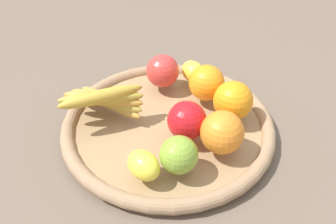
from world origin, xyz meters
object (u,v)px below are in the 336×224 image
(apple_2, at_px, (187,120))
(lemon_1, at_px, (193,72))
(orange_1, at_px, (222,132))
(lemon_0, at_px, (144,165))
(apple_0, at_px, (163,71))
(apple_1, at_px, (179,155))
(banana_bunch, at_px, (104,99))
(orange_0, at_px, (233,101))
(orange_2, at_px, (207,83))

(apple_2, distance_m, lemon_1, 0.19)
(orange_1, xyz_separation_m, lemon_0, (0.06, -0.14, -0.02))
(apple_0, xyz_separation_m, apple_1, (0.26, 0.02, -0.00))
(lemon_1, bearing_deg, apple_1, -10.56)
(banana_bunch, height_order, orange_0, orange_0)
(apple_0, height_order, lemon_1, apple_0)
(orange_1, relative_size, lemon_1, 1.28)
(banana_bunch, xyz_separation_m, orange_2, (-0.05, 0.22, 0.00))
(orange_0, distance_m, apple_0, 0.18)
(banana_bunch, bearing_deg, apple_1, 41.96)
(apple_0, xyz_separation_m, lemon_0, (0.27, -0.04, -0.01))
(orange_1, height_order, orange_0, same)
(apple_1, bearing_deg, apple_0, -175.73)
(orange_2, bearing_deg, lemon_1, -161.96)
(orange_2, xyz_separation_m, apple_0, (-0.05, -0.09, -0.00))
(orange_1, distance_m, lemon_0, 0.16)
(orange_1, xyz_separation_m, apple_0, (-0.21, -0.10, -0.00))
(orange_2, distance_m, lemon_1, 0.07)
(orange_0, height_order, apple_1, orange_0)
(apple_2, bearing_deg, orange_1, 57.39)
(orange_1, bearing_deg, banana_bunch, -116.32)
(orange_1, distance_m, apple_0, 0.24)
(orange_2, bearing_deg, apple_2, -23.56)
(lemon_0, bearing_deg, orange_2, 148.37)
(lemon_0, bearing_deg, apple_1, 101.17)
(apple_2, bearing_deg, orange_0, 118.91)
(apple_2, distance_m, apple_0, 0.18)
(apple_0, distance_m, lemon_1, 0.07)
(lemon_1, bearing_deg, orange_0, 26.56)
(orange_0, bearing_deg, lemon_0, -49.79)
(orange_0, bearing_deg, orange_1, -21.53)
(apple_2, xyz_separation_m, orange_1, (0.04, 0.06, 0.00))
(apple_2, xyz_separation_m, apple_1, (0.09, -0.02, -0.00))
(apple_2, relative_size, apple_0, 1.01)
(apple_1, bearing_deg, apple_2, 166.36)
(banana_bunch, bearing_deg, orange_1, 63.68)
(apple_2, height_order, banana_bunch, banana_bunch)
(banana_bunch, xyz_separation_m, orange_1, (0.11, 0.22, 0.00))
(apple_0, bearing_deg, apple_2, 13.08)
(orange_1, relative_size, apple_1, 1.18)
(orange_1, distance_m, lemon_1, 0.23)
(orange_0, xyz_separation_m, apple_0, (-0.12, -0.14, -0.00))
(lemon_1, bearing_deg, banana_bunch, -58.68)
(banana_bunch, bearing_deg, lemon_0, 25.36)
(banana_bunch, height_order, orange_1, orange_1)
(orange_1, relative_size, apple_0, 1.08)
(apple_2, height_order, orange_1, orange_1)
(orange_1, xyz_separation_m, orange_2, (-0.16, -0.01, -0.00))
(banana_bunch, xyz_separation_m, orange_0, (0.02, 0.26, 0.00))
(apple_2, relative_size, lemon_0, 1.14)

